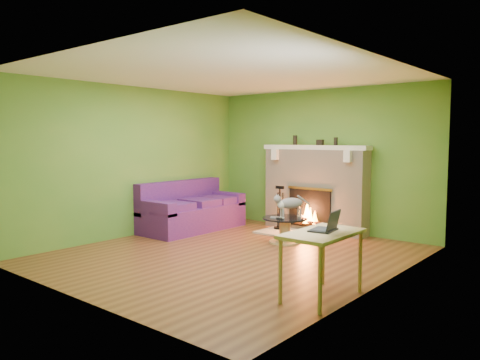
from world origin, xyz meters
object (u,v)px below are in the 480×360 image
(desk, at_px, (322,240))
(cat, at_px, (291,206))
(sofa, at_px, (191,211))
(coffee_table, at_px, (285,228))

(desk, bearing_deg, cat, 130.63)
(sofa, xyz_separation_m, desk, (3.81, -1.78, 0.28))
(desk, bearing_deg, coffee_table, 132.62)
(coffee_table, bearing_deg, sofa, -174.50)
(cat, bearing_deg, sofa, -143.17)
(desk, height_order, cat, cat)
(desk, xyz_separation_m, cat, (-1.73, 2.02, -0.02))
(coffee_table, height_order, desk, desk)
(sofa, height_order, coffee_table, sofa)
(sofa, relative_size, desk, 2.09)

